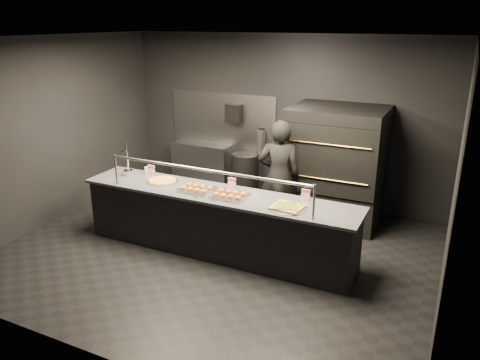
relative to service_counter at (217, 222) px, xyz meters
The scene contains 15 objects.
room 1.03m from the service_counter, 115.57° to the left, with size 6.04×6.00×3.00m.
service_counter is the anchor object (origin of this frame).
pizza_oven 2.30m from the service_counter, 57.73° to the left, with size 1.50×1.23×1.91m.
prep_shelf 2.82m from the service_counter, 124.59° to the left, with size 1.20×0.35×0.90m, color #99999E.
towel_dispenser 2.78m from the service_counter, 110.63° to the left, with size 0.30×0.20×0.35m, color black.
fire_extinguisher 2.50m from the service_counter, 98.30° to the left, with size 0.14×0.14×0.51m.
beer_tap 1.72m from the service_counter, behind, with size 0.15×0.21×0.58m.
round_pizza 1.06m from the service_counter, behind, with size 0.48×0.48×0.03m.
slider_tray_a 0.57m from the service_counter, 169.31° to the right, with size 0.57×0.50×0.08m.
slider_tray_b 0.55m from the service_counter, 16.49° to the right, with size 0.56×0.47×0.08m.
square_pizza 1.21m from the service_counter, ahead, with size 0.49×0.49×0.05m.
condiment_jar 1.49m from the service_counter, 168.41° to the left, with size 0.16×0.06×0.11m.
tent_cards 0.60m from the service_counter, 88.78° to the left, with size 2.63×0.04×0.15m.
trash_bin 2.30m from the service_counter, 104.80° to the left, with size 0.50×0.50×0.84m, color black.
worker 1.28m from the service_counter, 64.64° to the left, with size 0.66×0.43×1.80m, color black.
Camera 1 is at (2.96, -5.38, 3.22)m, focal length 35.00 mm.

